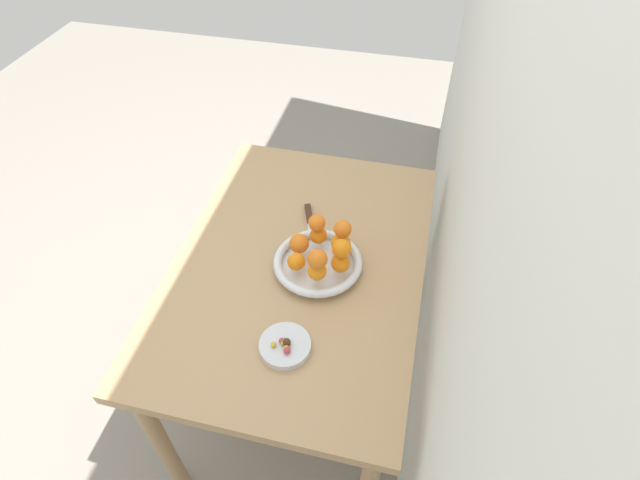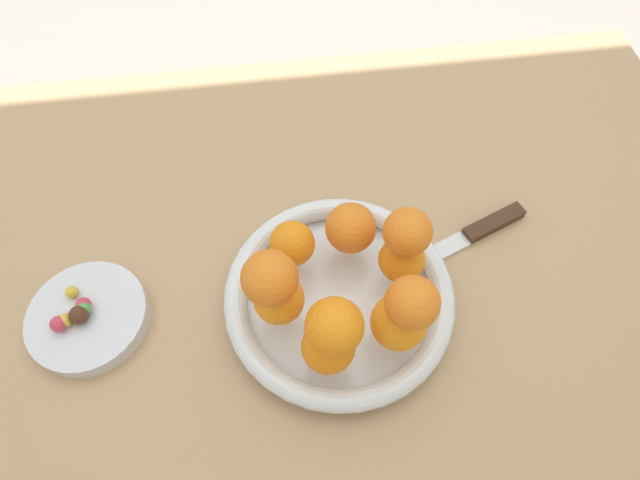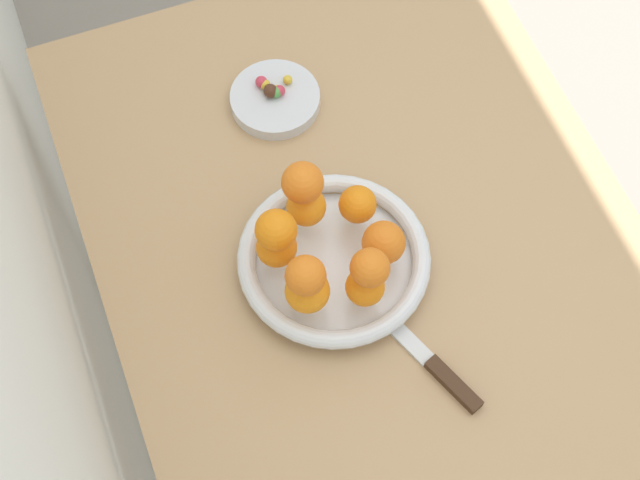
{
  "view_description": "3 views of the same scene",
  "coord_description": "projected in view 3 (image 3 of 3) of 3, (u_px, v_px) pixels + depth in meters",
  "views": [
    {
      "loc": [
        0.98,
        0.3,
        1.89
      ],
      "look_at": [
        0.02,
        0.07,
        0.87
      ],
      "focal_mm": 28.0,
      "sensor_mm": 36.0,
      "label": 1
    },
    {
      "loc": [
        0.07,
        0.3,
        1.3
      ],
      "look_at": [
        0.03,
        0.03,
        0.84
      ],
      "focal_mm": 28.0,
      "sensor_mm": 36.0,
      "label": 2
    },
    {
      "loc": [
        -0.55,
        0.3,
        1.97
      ],
      "look_at": [
        0.01,
        0.08,
        0.84
      ],
      "focal_mm": 55.0,
      "sensor_mm": 36.0,
      "label": 3
    }
  ],
  "objects": [
    {
      "name": "orange_0",
      "position": [
        387.0,
        242.0,
        1.31
      ],
      "size": [
        0.06,
        0.06,
        0.06
      ],
      "primitive_type": "sphere",
      "color": "orange",
      "rests_on": "fruit_bowl"
    },
    {
      "name": "orange_8",
      "position": [
        306.0,
        276.0,
        1.23
      ],
      "size": [
        0.05,
        0.05,
        0.05
      ],
      "primitive_type": "sphere",
      "color": "orange",
      "rests_on": "orange_4"
    },
    {
      "name": "candy_ball_5",
      "position": [
        270.0,
        91.0,
        1.48
      ],
      "size": [
        0.02,
        0.02,
        0.02
      ],
      "primitive_type": "sphere",
      "color": "#472819",
      "rests_on": "candy_dish"
    },
    {
      "name": "candy_dish",
      "position": [
        275.0,
        99.0,
        1.5
      ],
      "size": [
        0.14,
        0.14,
        0.02
      ],
      "primitive_type": "cylinder",
      "color": "silver",
      "rests_on": "dining_table"
    },
    {
      "name": "fruit_bowl",
      "position": [
        334.0,
        260.0,
        1.35
      ],
      "size": [
        0.27,
        0.27,
        0.04
      ],
      "color": "silver",
      "rests_on": "dining_table"
    },
    {
      "name": "candy_ball_6",
      "position": [
        276.0,
        90.0,
        1.48
      ],
      "size": [
        0.01,
        0.01,
        0.01
      ],
      "primitive_type": "sphere",
      "color": "gold",
      "rests_on": "candy_dish"
    },
    {
      "name": "candy_ball_2",
      "position": [
        261.0,
        82.0,
        1.49
      ],
      "size": [
        0.02,
        0.02,
        0.02
      ],
      "primitive_type": "sphere",
      "color": "#C6384C",
      "rests_on": "candy_dish"
    },
    {
      "name": "orange_9",
      "position": [
        276.0,
        230.0,
        1.26
      ],
      "size": [
        0.06,
        0.06,
        0.06
      ],
      "primitive_type": "sphere",
      "color": "orange",
      "rests_on": "orange_3"
    },
    {
      "name": "candy_ball_3",
      "position": [
        276.0,
        92.0,
        1.48
      ],
      "size": [
        0.02,
        0.02,
        0.02
      ],
      "primitive_type": "sphere",
      "color": "#4C9947",
      "rests_on": "candy_dish"
    },
    {
      "name": "candy_ball_1",
      "position": [
        288.0,
        80.0,
        1.49
      ],
      "size": [
        0.01,
        0.01,
        0.01
      ],
      "primitive_type": "sphere",
      "color": "gold",
      "rests_on": "candy_dish"
    },
    {
      "name": "dining_table",
      "position": [
        376.0,
        288.0,
        1.46
      ],
      "size": [
        1.1,
        0.76,
        0.74
      ],
      "color": "tan",
      "rests_on": "ground_plane"
    },
    {
      "name": "candy_ball_4",
      "position": [
        280.0,
        91.0,
        1.48
      ],
      "size": [
        0.02,
        0.02,
        0.02
      ],
      "primitive_type": "sphere",
      "color": "#C6384C",
      "rests_on": "candy_dish"
    },
    {
      "name": "candy_ball_0",
      "position": [
        265.0,
        85.0,
        1.48
      ],
      "size": [
        0.02,
        0.02,
        0.02
      ],
      "primitive_type": "sphere",
      "color": "gold",
      "rests_on": "candy_dish"
    },
    {
      "name": "orange_6",
      "position": [
        303.0,
        183.0,
        1.29
      ],
      "size": [
        0.06,
        0.06,
        0.06
      ],
      "primitive_type": "sphere",
      "color": "orange",
      "rests_on": "orange_2"
    },
    {
      "name": "orange_7",
      "position": [
        370.0,
        268.0,
        1.24
      ],
      "size": [
        0.05,
        0.05,
        0.05
      ],
      "primitive_type": "sphere",
      "color": "orange",
      "rests_on": "orange_5"
    },
    {
      "name": "orange_2",
      "position": [
        306.0,
        206.0,
        1.34
      ],
      "size": [
        0.06,
        0.06,
        0.06
      ],
      "primitive_type": "sphere",
      "color": "orange",
      "rests_on": "fruit_bowl"
    },
    {
      "name": "ground_plane",
      "position": [
        360.0,
        421.0,
        2.03
      ],
      "size": [
        6.0,
        6.0,
        0.0
      ],
      "primitive_type": "plane",
      "color": "gray"
    },
    {
      "name": "orange_3",
      "position": [
        277.0,
        247.0,
        1.31
      ],
      "size": [
        0.06,
        0.06,
        0.06
      ],
      "primitive_type": "sphere",
      "color": "orange",
      "rests_on": "fruit_bowl"
    },
    {
      "name": "knife",
      "position": [
        421.0,
        352.0,
        1.31
      ],
      "size": [
        0.25,
        0.11,
        0.01
      ],
      "color": "#3F2819",
      "rests_on": "dining_table"
    },
    {
      "name": "orange_4",
      "position": [
        307.0,
        291.0,
        1.28
      ],
      "size": [
        0.06,
        0.06,
        0.06
      ],
      "primitive_type": "sphere",
      "color": "orange",
      "rests_on": "fruit_bowl"
    },
    {
      "name": "orange_1",
      "position": [
        358.0,
        204.0,
        1.34
      ],
      "size": [
        0.05,
        0.05,
        0.05
      ],
      "primitive_type": "sphere",
      "color": "orange",
      "rests_on": "fruit_bowl"
    },
    {
      "name": "orange_5",
      "position": [
        365.0,
        287.0,
        1.29
      ],
      "size": [
        0.05,
        0.05,
        0.05
      ],
      "primitive_type": "sphere",
      "color": "orange",
      "rests_on": "fruit_bowl"
    }
  ]
}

